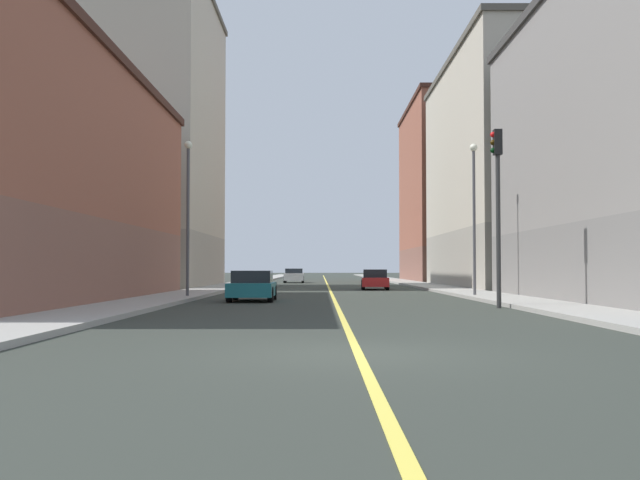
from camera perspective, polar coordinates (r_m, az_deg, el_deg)
ground_plane at (r=12.24m, az=3.13°, el=-8.80°), size 400.00×400.00×0.00m
sidewalk_left at (r=61.68m, az=7.62°, el=-3.40°), size 2.66×168.00×0.15m
sidewalk_right at (r=61.53m, az=-6.16°, el=-3.41°), size 2.66×168.00×0.15m
lane_center_stripe at (r=61.16m, az=0.74°, el=-3.49°), size 0.16×154.00×0.01m
building_left_mid at (r=55.14m, az=15.12°, el=5.04°), size 10.03×23.02×16.52m
building_left_far at (r=78.23m, az=10.62°, el=3.59°), size 10.03×19.61×18.42m
building_right_corner at (r=32.73m, az=-23.20°, el=4.37°), size 10.03×25.53×10.07m
building_right_midblock at (r=56.11m, az=-13.30°, el=7.56°), size 10.03×17.06×21.66m
traffic_light_left_near at (r=26.67m, az=13.75°, el=3.58°), size 0.40×0.32×6.30m
street_lamp_left_near at (r=35.46m, az=12.01°, el=2.83°), size 0.36×0.36×7.14m
street_lamp_right_near at (r=34.03m, az=-10.05°, el=2.95°), size 0.36×0.36×7.06m
car_red at (r=48.04m, az=4.43°, el=-3.10°), size 1.92×4.20×1.31m
car_teal at (r=31.44m, az=-5.11°, el=-3.59°), size 1.93×4.00×1.30m
car_white at (r=70.05m, az=-1.88°, el=-2.79°), size 1.97×4.36×1.35m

